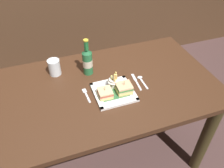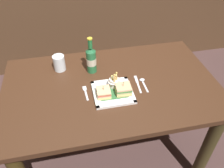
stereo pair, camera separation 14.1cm
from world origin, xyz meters
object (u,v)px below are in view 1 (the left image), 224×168
(dining_table, at_px, (111,101))
(sandwich_half_left, at_px, (105,93))
(sandwich_half_right, at_px, (124,88))
(beer_bottle, at_px, (87,61))
(knife, at_px, (136,81))
(spoon, at_px, (141,79))
(water_glass, at_px, (55,68))
(fork, at_px, (86,95))
(square_plate, at_px, (114,92))
(fries_cup, at_px, (114,81))

(dining_table, relative_size, sandwich_half_left, 15.66)
(sandwich_half_right, distance_m, beer_bottle, 0.31)
(sandwich_half_left, xyz_separation_m, knife, (0.24, 0.07, -0.03))
(spoon, bearing_deg, sandwich_half_right, -151.82)
(sandwich_half_left, bearing_deg, sandwich_half_right, -0.00)
(dining_table, height_order, spoon, spoon)
(water_glass, relative_size, knife, 0.64)
(beer_bottle, height_order, fork, beer_bottle)
(square_plate, relative_size, spoon, 1.78)
(sandwich_half_left, xyz_separation_m, fries_cup, (0.08, 0.07, 0.02))
(square_plate, height_order, water_glass, water_glass)
(sandwich_half_left, xyz_separation_m, fork, (-0.10, 0.06, -0.03))
(dining_table, bearing_deg, sandwich_half_left, -124.61)
(dining_table, bearing_deg, knife, -7.58)
(knife, bearing_deg, sandwich_half_left, -162.44)
(fries_cup, relative_size, water_glass, 1.03)
(fork, bearing_deg, fries_cup, 2.72)
(knife, bearing_deg, fries_cup, -177.35)
(square_plate, relative_size, fork, 1.86)
(sandwich_half_left, bearing_deg, dining_table, 55.39)
(water_glass, height_order, fork, water_glass)
(square_plate, distance_m, sandwich_half_right, 0.07)
(fries_cup, bearing_deg, knife, 2.65)
(sandwich_half_left, relative_size, knife, 0.52)
(sandwich_half_right, distance_m, spoon, 0.18)
(beer_bottle, bearing_deg, sandwich_half_right, -59.99)
(dining_table, distance_m, beer_bottle, 0.31)
(sandwich_half_left, relative_size, beer_bottle, 0.34)
(dining_table, xyz_separation_m, square_plate, (-0.01, -0.08, 0.15))
(knife, bearing_deg, water_glass, 152.02)
(knife, bearing_deg, dining_table, 172.42)
(fork, bearing_deg, sandwich_half_right, -14.78)
(sandwich_half_left, relative_size, water_glass, 0.81)
(fries_cup, xyz_separation_m, fork, (-0.18, -0.01, -0.05))
(dining_table, height_order, sandwich_half_left, sandwich_half_left)
(beer_bottle, relative_size, spoon, 1.88)
(square_plate, xyz_separation_m, sandwich_half_right, (0.06, -0.02, 0.03))
(fries_cup, bearing_deg, square_plate, -111.61)
(sandwich_half_right, height_order, knife, sandwich_half_right)
(square_plate, xyz_separation_m, spoon, (0.21, 0.06, -0.00))
(knife, bearing_deg, sandwich_half_right, -147.04)
(sandwich_half_right, distance_m, fries_cup, 0.08)
(sandwich_half_right, xyz_separation_m, water_glass, (-0.37, 0.33, 0.01))
(water_glass, xyz_separation_m, knife, (0.48, -0.26, -0.05))
(dining_table, relative_size, spoon, 10.15)
(square_plate, distance_m, knife, 0.19)
(fries_cup, distance_m, beer_bottle, 0.23)
(spoon, bearing_deg, dining_table, 175.66)
(dining_table, xyz_separation_m, sandwich_half_left, (-0.07, -0.10, 0.18))
(dining_table, distance_m, fries_cup, 0.20)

